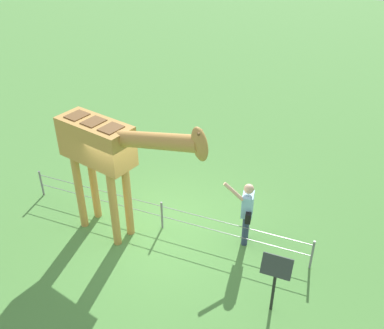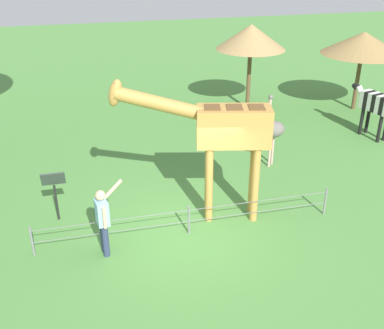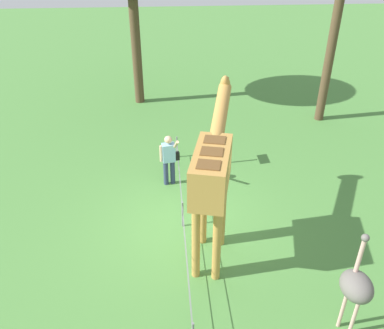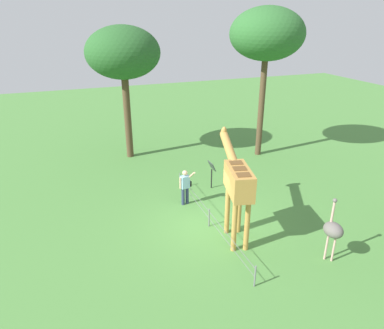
% 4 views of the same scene
% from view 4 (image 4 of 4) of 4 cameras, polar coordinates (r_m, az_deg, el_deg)
% --- Properties ---
extents(ground_plane, '(60.00, 60.00, 0.00)m').
position_cam_4_polar(ground_plane, '(13.95, 3.47, -9.75)').
color(ground_plane, '#4C843D').
extents(giraffe, '(3.73, 1.33, 3.54)m').
position_cam_4_polar(giraffe, '(12.30, 7.22, -2.57)').
color(giraffe, '#BC8942').
rests_on(giraffe, ground_plane).
extents(visitor, '(0.67, 0.57, 1.68)m').
position_cam_4_polar(visitor, '(14.94, -1.09, -3.35)').
color(visitor, navy).
rests_on(visitor, ground_plane).
extents(ostrich, '(0.70, 0.56, 2.25)m').
position_cam_4_polar(ostrich, '(12.38, 21.84, -9.80)').
color(ostrich, '#CC9E93').
rests_on(ostrich, ground_plane).
extents(tree_east, '(3.88, 3.88, 7.99)m').
position_cam_4_polar(tree_east, '(19.69, 12.01, 19.80)').
color(tree_east, brown).
rests_on(tree_east, ground_plane).
extents(tree_northeast, '(3.88, 3.88, 7.10)m').
position_cam_4_polar(tree_northeast, '(19.38, -11.09, 17.18)').
color(tree_northeast, brown).
rests_on(tree_northeast, ground_plane).
extents(info_sign, '(0.56, 0.21, 1.32)m').
position_cam_4_polar(info_sign, '(16.33, 3.20, -0.79)').
color(info_sign, black).
rests_on(info_sign, ground_plane).
extents(wire_fence, '(7.05, 0.05, 0.75)m').
position_cam_4_polar(wire_fence, '(13.67, 2.79, -8.48)').
color(wire_fence, slate).
rests_on(wire_fence, ground_plane).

